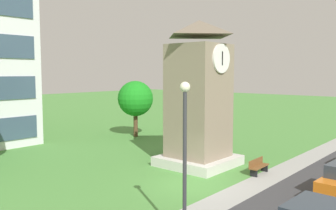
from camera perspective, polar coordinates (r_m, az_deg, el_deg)
The scene contains 6 objects.
ground_plane at distance 19.71m, azimuth 3.88°, elevation -12.55°, with size 160.00×160.00×0.00m, color #4C893D.
kerb_strip at distance 18.44m, azimuth 10.11°, elevation -13.88°, with size 120.00×1.60×0.01m, color #9E9E99.
clock_tower at distance 23.18m, azimuth 4.86°, elevation 0.45°, with size 4.35×4.35×9.26m.
park_bench at distance 22.34m, azimuth 14.04°, elevation -9.34°, with size 1.81×0.53×0.88m.
street_lamp at distance 12.59m, azimuth 2.66°, elevation -6.09°, with size 0.36×0.36×5.67m.
tree_streetside at distance 33.78m, azimuth -5.16°, elevation 0.98°, with size 3.29×3.29×5.23m.
Camera 1 is at (-15.05, -11.24, 5.98)m, focal length 38.64 mm.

